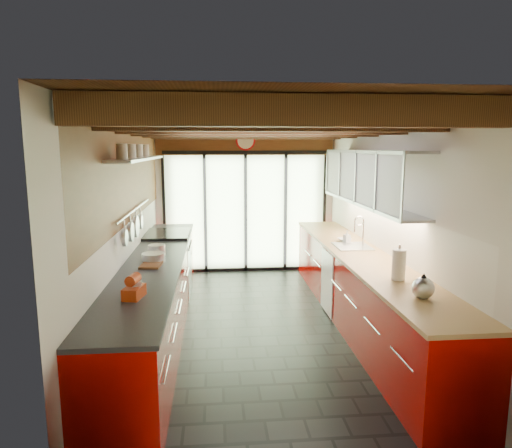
# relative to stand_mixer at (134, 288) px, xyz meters

# --- Properties ---
(ground) EXTENTS (5.50, 5.50, 0.00)m
(ground) POSITION_rel_stand_mixer_xyz_m (1.27, 1.47, -1.01)
(ground) COLOR black
(ground) RESTS_ON ground
(room_shell) EXTENTS (5.50, 5.50, 5.50)m
(room_shell) POSITION_rel_stand_mixer_xyz_m (1.27, 1.47, 0.65)
(room_shell) COLOR silver
(room_shell) RESTS_ON ground
(ceiling_beams) EXTENTS (3.14, 5.06, 4.90)m
(ceiling_beams) POSITION_rel_stand_mixer_xyz_m (1.27, 1.85, 1.45)
(ceiling_beams) COLOR #593316
(ceiling_beams) RESTS_ON ground
(glass_door) EXTENTS (2.95, 0.10, 2.90)m
(glass_door) POSITION_rel_stand_mixer_xyz_m (1.27, 4.16, 0.65)
(glass_door) COLOR #C6EAAD
(glass_door) RESTS_ON ground
(left_counter) EXTENTS (0.68, 5.00, 0.92)m
(left_counter) POSITION_rel_stand_mixer_xyz_m (-0.01, 1.47, -0.55)
(left_counter) COLOR #9A0500
(left_counter) RESTS_ON ground
(range_stove) EXTENTS (0.66, 0.90, 0.97)m
(range_stove) POSITION_rel_stand_mixer_xyz_m (-0.01, 2.92, -0.54)
(range_stove) COLOR silver
(range_stove) RESTS_ON ground
(right_counter) EXTENTS (0.68, 5.00, 0.92)m
(right_counter) POSITION_rel_stand_mixer_xyz_m (2.54, 1.47, -0.55)
(right_counter) COLOR #9A0500
(right_counter) RESTS_ON ground
(sink_assembly) EXTENTS (0.45, 0.52, 0.43)m
(sink_assembly) POSITION_rel_stand_mixer_xyz_m (2.56, 1.87, -0.05)
(sink_assembly) COLOR silver
(sink_assembly) RESTS_ON right_counter
(upper_cabinets_right) EXTENTS (0.34, 3.00, 3.00)m
(upper_cabinets_right) POSITION_rel_stand_mixer_xyz_m (2.70, 1.77, 0.84)
(upper_cabinets_right) COLOR silver
(upper_cabinets_right) RESTS_ON ground
(left_wall_fixtures) EXTENTS (0.28, 2.60, 0.96)m
(left_wall_fixtures) POSITION_rel_stand_mixer_xyz_m (-0.20, 1.61, 0.87)
(left_wall_fixtures) COLOR silver
(left_wall_fixtures) RESTS_ON ground
(stand_mixer) EXTENTS (0.19, 0.27, 0.22)m
(stand_mixer) POSITION_rel_stand_mixer_xyz_m (0.00, 0.00, 0.00)
(stand_mixer) COLOR #B0320E
(stand_mixer) RESTS_ON left_counter
(pot_large) EXTENTS (0.22, 0.22, 0.13)m
(pot_large) POSITION_rel_stand_mixer_xyz_m (-0.00, 1.62, -0.02)
(pot_large) COLOR silver
(pot_large) RESTS_ON left_counter
(pot_small) EXTENTS (0.32, 0.32, 0.10)m
(pot_small) POSITION_rel_stand_mixer_xyz_m (-0.00, 1.29, -0.04)
(pot_small) COLOR silver
(pot_small) RESTS_ON left_counter
(cutting_board) EXTENTS (0.24, 0.32, 0.03)m
(cutting_board) POSITION_rel_stand_mixer_xyz_m (-0.00, 1.09, -0.07)
(cutting_board) COLOR brown
(cutting_board) RESTS_ON left_counter
(kettle) EXTENTS (0.22, 0.25, 0.23)m
(kettle) POSITION_rel_stand_mixer_xyz_m (2.54, -0.23, 0.02)
(kettle) COLOR silver
(kettle) RESTS_ON right_counter
(paper_towel) EXTENTS (0.17, 0.17, 0.37)m
(paper_towel) POSITION_rel_stand_mixer_xyz_m (2.54, 0.31, 0.07)
(paper_towel) COLOR white
(paper_towel) RESTS_ON right_counter
(soap_bottle) EXTENTS (0.10, 0.10, 0.18)m
(soap_bottle) POSITION_rel_stand_mixer_xyz_m (2.54, 2.11, 0.00)
(soap_bottle) COLOR silver
(soap_bottle) RESTS_ON right_counter
(bowl) EXTENTS (0.21, 0.21, 0.05)m
(bowl) POSITION_rel_stand_mixer_xyz_m (2.54, 2.23, -0.06)
(bowl) COLOR silver
(bowl) RESTS_ON right_counter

